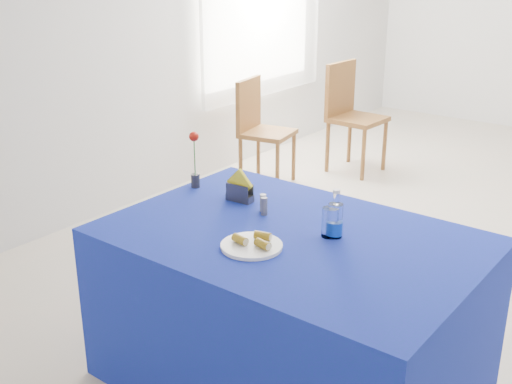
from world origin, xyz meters
TOP-DOWN VIEW (x-y plane):
  - floor at (0.00, 0.00)m, footprint 7.00×7.00m
  - plate at (-0.23, -2.18)m, footprint 0.26×0.26m
  - drinking_glass at (-0.03, -1.89)m, footprint 0.07×0.07m
  - salt_shaker at (-0.43, -1.84)m, footprint 0.03×0.03m
  - pepper_shaker at (-0.40, -1.86)m, footprint 0.03×0.03m
  - blue_table at (-0.18, -1.96)m, footprint 1.60×1.10m
  - water_bottle at (-0.01, -1.88)m, footprint 0.07×0.07m
  - napkin_holder at (-0.60, -1.80)m, footprint 0.15×0.07m
  - rose_vase at (-0.91, -1.78)m, footprint 0.05×0.05m
  - chair_win_a at (-2.00, 0.18)m, footprint 0.48×0.48m
  - chair_win_b at (-1.57, 0.97)m, footprint 0.46×0.46m
  - banana_pieces at (-0.22, -2.17)m, footprint 0.18×0.14m

SIDE VIEW (x-z plane):
  - floor at x=0.00m, z-range 0.00..0.00m
  - blue_table at x=-0.18m, z-range 0.00..0.76m
  - chair_win_a at x=-2.00m, z-range 0.07..0.98m
  - chair_win_b at x=-1.57m, z-range 0.08..1.06m
  - plate at x=-0.23m, z-range 0.76..0.77m
  - banana_pieces at x=-0.22m, z-range 0.77..0.81m
  - salt_shaker at x=-0.43m, z-range 0.76..0.84m
  - pepper_shaker at x=-0.40m, z-range 0.76..0.84m
  - napkin_holder at x=-0.60m, z-range 0.73..0.89m
  - drinking_glass at x=-0.03m, z-range 0.76..0.89m
  - water_bottle at x=-0.01m, z-range 0.72..0.94m
  - rose_vase at x=-0.91m, z-range 0.76..1.05m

